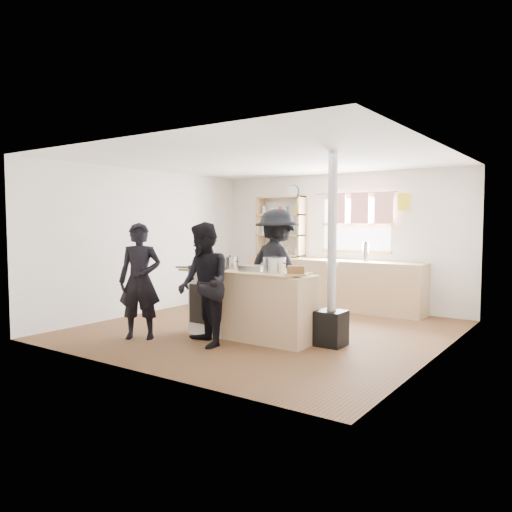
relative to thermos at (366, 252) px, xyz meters
name	(u,v)px	position (x,y,z in m)	size (l,w,h in m)	color
ground	(265,330)	(-0.65, -2.22, -1.07)	(5.00, 5.00, 0.01)	brown
back_counter	(332,284)	(-0.65, 0.00, -0.61)	(3.40, 0.55, 0.90)	tan
shelving_unit	(280,226)	(-1.85, 0.12, 0.45)	(1.00, 0.28, 1.20)	tan
thermos	(366,252)	(0.00, 0.00, 0.00)	(0.10, 0.10, 0.33)	silver
cooking_island	(251,305)	(-0.51, -2.77, -0.60)	(1.97, 0.64, 0.93)	white
skillet_greens	(200,267)	(-1.28, -2.95, -0.11)	(0.47, 0.47, 0.05)	black
roast_tray	(252,268)	(-0.50, -2.78, -0.09)	(0.37, 0.32, 0.08)	silver
stockpot_stove	(230,263)	(-0.95, -2.68, -0.05)	(0.24, 0.24, 0.20)	#B1B1B3
stockpot_counter	(274,265)	(-0.12, -2.79, -0.03)	(0.31, 0.31, 0.23)	silver
bread_board	(296,271)	(0.27, -2.89, -0.08)	(0.33, 0.29, 0.12)	tan
flue_heater	(332,295)	(0.59, -2.53, -0.41)	(0.35, 0.35, 2.50)	black
person_near_left	(140,281)	(-1.75, -3.66, -0.27)	(0.58, 0.38, 1.59)	black
person_near_right	(204,284)	(-0.75, -3.48, -0.26)	(0.78, 0.61, 1.60)	black
person_far	(277,268)	(-0.66, -1.87, -0.17)	(1.16, 0.67, 1.79)	black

